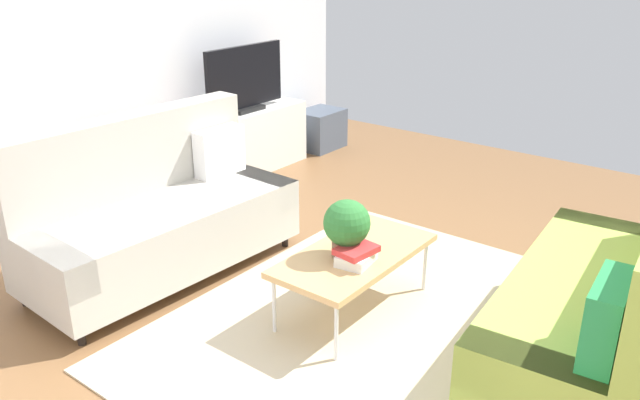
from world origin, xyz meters
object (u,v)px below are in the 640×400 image
tv (245,80)px  coffee_table (355,256)px  couch_beige (157,213)px  vase_0 (197,112)px  couch_green (608,303)px  table_book_0 (356,260)px  bottle_1 (227,108)px  storage_trunk (320,129)px  bottle_0 (219,109)px  tv_console (246,141)px  potted_plant (347,226)px

tv → coffee_table: bearing=-122.8°
couch_beige → tv: tv is taller
vase_0 → couch_green: bearing=-99.9°
table_book_0 → couch_beige: bearing=100.2°
tv → bottle_1: 0.36m
couch_beige → bottle_1: couch_beige is taller
storage_trunk → table_book_0: (-2.76, -2.42, 0.22)m
vase_0 → bottle_1: 0.31m
couch_beige → coffee_table: couch_beige is taller
bottle_0 → tv_console: bearing=5.9°
tv → table_book_0: (-1.66, -2.50, -0.52)m
couch_green → tv_console: bearing=67.0°
potted_plant → couch_beige: bearing=102.3°
bottle_0 → couch_green: bearing=-102.8°
couch_beige → coffee_table: bearing=107.8°
potted_plant → vase_0: vase_0 is taller
table_book_0 → bottle_0: (1.27, 2.48, 0.30)m
couch_beige → coffee_table: size_ratio=1.76×
potted_plant → tv_console: bearing=56.1°
couch_beige → bottle_0: bearing=-145.2°
vase_0 → bottle_0: (0.19, -0.09, 0.01)m
potted_plant → bottle_1: (1.35, 2.38, 0.11)m
table_book_0 → tv: bearing=56.3°
coffee_table → tv_console: tv_console is taller
tv_console → tv: tv is taller
couch_green → coffee_table: 1.45m
coffee_table → storage_trunk: size_ratio=2.12×
bottle_0 → potted_plant: bearing=-117.5°
coffee_table → potted_plant: 0.24m
storage_trunk → bottle_1: size_ratio=3.01×
couch_green → storage_trunk: couch_green is taller
tv_console → potted_plant: size_ratio=3.83×
couch_beige → tv: bearing=-150.2°
vase_0 → bottle_1: (0.30, -0.09, -0.01)m
couch_green → bottle_1: 3.94m
couch_green → tv: size_ratio=1.97×
couch_beige → vase_0: (1.35, 1.06, 0.29)m
bottle_1 → tv_console: bearing=8.2°
tv → couch_green: bearing=-108.2°
couch_green → coffee_table: (-0.29, 1.42, -0.05)m
table_book_0 → bottle_0: 2.80m
couch_beige → tv: 2.23m
table_book_0 → bottle_0: size_ratio=1.24×
tv → storage_trunk: tv is taller
couch_beige → couch_green: bearing=106.1°
storage_trunk → vase_0: 1.76m
tv_console → bottle_0: (-0.39, -0.04, 0.42)m
couch_beige → tv_console: (1.93, 1.01, -0.12)m
couch_green → table_book_0: couch_green is taller
vase_0 → tv_console: bearing=-4.9°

